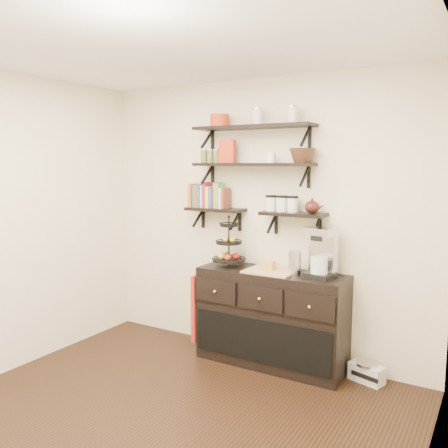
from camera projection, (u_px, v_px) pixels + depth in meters
The scene contains 22 objects.
floor at pixel (146, 433), 3.35m from camera, with size 3.50×3.50×0.00m, color black.
ceiling at pixel (137, 36), 3.00m from camera, with size 3.50×3.50×0.02m, color white.
back_wall at pixel (258, 219), 4.67m from camera, with size 3.50×0.02×2.70m, color white.
right_wall at pixel (420, 278), 2.29m from camera, with size 0.02×3.50×2.70m, color white.
shelf_top at pixel (253, 127), 4.44m from camera, with size 1.20×0.27×0.23m.
shelf_mid at pixel (253, 165), 4.49m from camera, with size 1.20×0.27×0.23m.
shelf_low_left at pixel (216, 210), 4.77m from camera, with size 0.60×0.25×0.23m.
shelf_low_right at pixel (294, 215), 4.35m from camera, with size 0.60×0.25×0.23m.
cookbooks at pixel (211, 196), 4.78m from camera, with size 0.43×0.15×0.26m.
glass_canisters at pixel (282, 205), 4.40m from camera, with size 0.32×0.10×0.13m.
sideboard at pixel (271, 318), 4.45m from camera, with size 1.40×0.50×0.92m.
fruit_stand at pixel (229, 249), 4.61m from camera, with size 0.32×0.32×0.47m.
candle at pixel (270, 265), 4.40m from camera, with size 0.08×0.08×0.08m, color #BC8D2B.
coffee_maker at pixel (322, 253), 4.16m from camera, with size 0.28×0.27×0.44m.
thermal_carafe at pixel (295, 263), 4.24m from camera, with size 0.11×0.11×0.22m, color silver.
apron at pixel (201, 306), 4.73m from camera, with size 0.04×0.29×0.67m, color #9F2711.
radio at pixel (367, 372), 4.13m from camera, with size 0.32×0.24×0.18m.
recipe_box at pixel (227, 151), 4.61m from camera, with size 0.16×0.06×0.22m, color red.
walnut_bowl at pixel (302, 156), 4.22m from camera, with size 0.24×0.24×0.13m, color black, non-canonical shape.
ramekins at pixel (271, 158), 4.38m from camera, with size 0.09×0.09×0.10m, color white.
teapot at pixel (312, 206), 4.24m from camera, with size 0.18×0.14×0.14m, color #391611, non-canonical shape.
red_pot at pixel (220, 120), 4.61m from camera, with size 0.18×0.18×0.12m, color red.
Camera 1 is at (2.08, -2.41, 1.90)m, focal length 38.00 mm.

